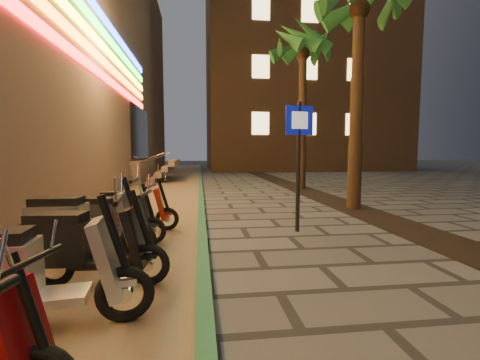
{
  "coord_description": "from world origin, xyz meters",
  "views": [
    {
      "loc": [
        -0.93,
        -1.94,
        1.68
      ],
      "look_at": [
        -0.24,
        3.55,
        1.2
      ],
      "focal_mm": 24.0,
      "sensor_mm": 36.0,
      "label": 1
    }
  ],
  "objects": [
    {
      "name": "palm_d",
      "position": [
        3.6,
        12.0,
        5.94
      ],
      "size": [
        2.97,
        3.02,
        7.16
      ],
      "color": "#472D19",
      "rests_on": "ground"
    },
    {
      "name": "scooter_10",
      "position": [
        -2.4,
        4.93,
        0.49
      ],
      "size": [
        1.61,
        0.56,
        1.13
      ],
      "rotation": [
        0.0,
        0.0,
        0.06
      ],
      "color": "black",
      "rests_on": "ground"
    },
    {
      "name": "palm_c",
      "position": [
        3.6,
        7.0,
        5.73
      ],
      "size": [
        2.97,
        3.02,
        6.91
      ],
      "color": "#472D19",
      "rests_on": "ground"
    },
    {
      "name": "scooter_6",
      "position": [
        -2.54,
        1.13,
        0.56
      ],
      "size": [
        1.83,
        0.71,
        1.29
      ],
      "rotation": [
        0.0,
        0.0,
        0.12
      ],
      "color": "black",
      "rests_on": "ground"
    },
    {
      "name": "green_curb",
      "position": [
        -0.9,
        10.0,
        0.05
      ],
      "size": [
        0.18,
        60.0,
        0.1
      ],
      "primitive_type": "cube",
      "color": "#296F42",
      "rests_on": "ground"
    },
    {
      "name": "scooter_9",
      "position": [
        -2.55,
        4.06,
        0.49
      ],
      "size": [
        1.59,
        0.61,
        1.12
      ],
      "rotation": [
        0.0,
        0.0,
        -0.11
      ],
      "color": "black",
      "rests_on": "ground"
    },
    {
      "name": "scooter_8",
      "position": [
        -2.78,
        3.13,
        0.57
      ],
      "size": [
        1.85,
        0.65,
        1.31
      ],
      "rotation": [
        0.0,
        0.0,
        -0.0
      ],
      "color": "black",
      "rests_on": "ground"
    },
    {
      "name": "planting_strip",
      "position": [
        3.6,
        5.0,
        0.01
      ],
      "size": [
        1.2,
        40.0,
        0.02
      ],
      "primitive_type": "cube",
      "color": "black",
      "rests_on": "ground"
    },
    {
      "name": "scooter_7",
      "position": [
        -2.41,
        2.15,
        0.53
      ],
      "size": [
        1.74,
        0.61,
        1.22
      ],
      "rotation": [
        0.0,
        0.0,
        -0.07
      ],
      "color": "black",
      "rests_on": "ground"
    },
    {
      "name": "apartment_block",
      "position": [
        9.0,
        32.0,
        12.5
      ],
      "size": [
        18.0,
        16.06,
        25.0
      ],
      "color": "brown",
      "rests_on": "ground"
    },
    {
      "name": "pedestrian_sign",
      "position": [
        1.12,
        4.55,
        1.76
      ],
      "size": [
        0.6,
        0.12,
        2.71
      ],
      "rotation": [
        0.0,
        0.0,
        0.13
      ],
      "color": "black",
      "rests_on": "ground"
    },
    {
      "name": "parking_strip",
      "position": [
        -2.6,
        10.0,
        0.01
      ],
      "size": [
        3.4,
        60.0,
        0.01
      ],
      "primitive_type": "cube",
      "color": "#8C7251",
      "rests_on": "ground"
    }
  ]
}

